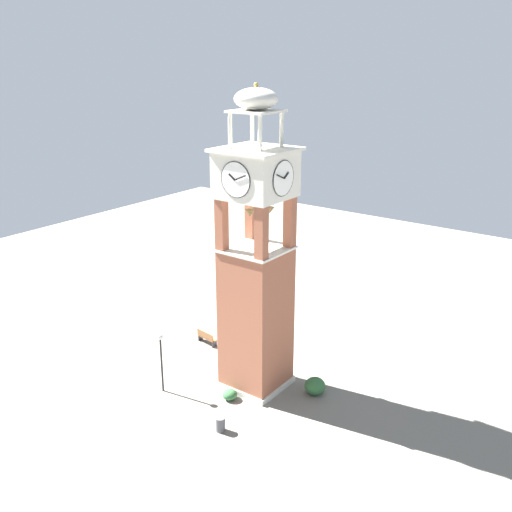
{
  "coord_description": "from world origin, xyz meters",
  "views": [
    {
      "loc": [
        24.74,
        18.31,
        18.83
      ],
      "look_at": [
        0.0,
        0.0,
        8.21
      ],
      "focal_mm": 40.88,
      "sensor_mm": 36.0,
      "label": 1
    }
  ],
  "objects": [
    {
      "name": "clock_tower",
      "position": [
        0.0,
        -0.0,
        7.06
      ],
      "size": [
        3.84,
        3.84,
        17.54
      ],
      "color": "#93543D",
      "rests_on": "ground"
    },
    {
      "name": "trash_bin",
      "position": [
        4.84,
        1.24,
        0.4
      ],
      "size": [
        0.52,
        0.52,
        0.8
      ],
      "primitive_type": "cylinder",
      "color": "#4C4C51",
      "rests_on": "ground"
    },
    {
      "name": "shrub_near_entry",
      "position": [
        -1.24,
        3.39,
        0.5
      ],
      "size": [
        1.23,
        1.23,
        1.01
      ],
      "primitive_type": "ellipsoid",
      "color": "#336638",
      "rests_on": "ground"
    },
    {
      "name": "park_bench",
      "position": [
        -2.15,
        -5.83,
        0.48
      ],
      "size": [
        0.65,
        1.65,
        0.95
      ],
      "color": "brown",
      "rests_on": "ground"
    },
    {
      "name": "shrub_left_of_tower",
      "position": [
        2.21,
        -0.25,
        0.3
      ],
      "size": [
        0.86,
        0.86,
        0.6
      ],
      "primitive_type": "ellipsoid",
      "color": "#336638",
      "rests_on": "ground"
    },
    {
      "name": "ground",
      "position": [
        0.0,
        0.0,
        0.0
      ],
      "size": [
        80.0,
        80.0,
        0.0
      ],
      "primitive_type": "plane",
      "color": "gray"
    },
    {
      "name": "lamp_post",
      "position": [
        3.87,
        -3.99,
        2.61
      ],
      "size": [
        0.36,
        0.36,
        3.74
      ],
      "color": "black",
      "rests_on": "ground"
    }
  ]
}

